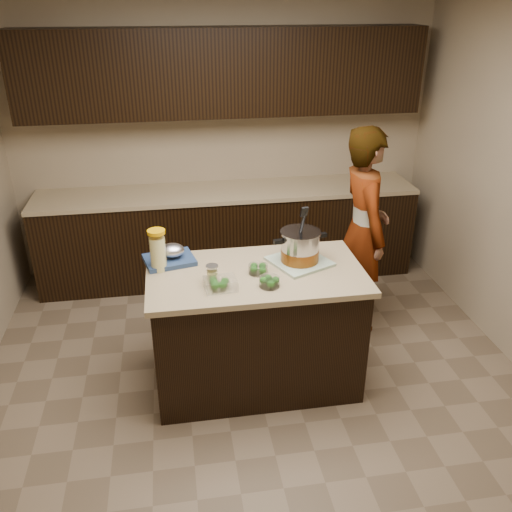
{
  "coord_description": "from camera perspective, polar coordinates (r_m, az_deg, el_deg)",
  "views": [
    {
      "loc": [
        -0.52,
        -3.17,
        2.59
      ],
      "look_at": [
        0.0,
        0.0,
        1.02
      ],
      "focal_mm": 38.0,
      "sensor_mm": 36.0,
      "label": 1
    }
  ],
  "objects": [
    {
      "name": "lemonade_pitcher",
      "position": [
        3.66,
        -10.29,
        0.43
      ],
      "size": [
        0.15,
        0.15,
        0.29
      ],
      "rotation": [
        0.0,
        0.0,
        -0.36
      ],
      "color": "#DED887",
      "rests_on": "island"
    },
    {
      "name": "island",
      "position": [
        3.86,
        0.0,
        -7.59
      ],
      "size": [
        1.46,
        0.81,
        0.9
      ],
      "color": "black",
      "rests_on": "ground"
    },
    {
      "name": "back_cabinets",
      "position": [
        5.21,
        -3.11,
        7.53
      ],
      "size": [
        3.6,
        0.63,
        2.33
      ],
      "color": "black",
      "rests_on": "ground"
    },
    {
      "name": "stock_pot",
      "position": [
        3.72,
        4.66,
        0.82
      ],
      "size": [
        0.39,
        0.32,
        0.39
      ],
      "rotation": [
        0.0,
        0.0,
        0.18
      ],
      "color": "#B7B7BC",
      "rests_on": "dish_towel"
    },
    {
      "name": "person",
      "position": [
        4.45,
        11.2,
        2.56
      ],
      "size": [
        0.41,
        0.63,
        1.71
      ],
      "primitive_type": "imported",
      "rotation": [
        0.0,
        0.0,
        1.56
      ],
      "color": "gray",
      "rests_on": "ground"
    },
    {
      "name": "dish_towel",
      "position": [
        3.76,
        4.6,
        -0.58
      ],
      "size": [
        0.47,
        0.47,
        0.02
      ],
      "primitive_type": "cube",
      "rotation": [
        0.0,
        0.0,
        0.42
      ],
      "color": "#629269",
      "rests_on": "island"
    },
    {
      "name": "mason_jar",
      "position": [
        3.49,
        -4.63,
        -1.96
      ],
      "size": [
        0.09,
        0.09,
        0.13
      ],
      "rotation": [
        0.0,
        0.0,
        0.06
      ],
      "color": "#DED887",
      "rests_on": "island"
    },
    {
      "name": "blue_tray",
      "position": [
        3.79,
        -8.98,
        -0.03
      ],
      "size": [
        0.38,
        0.33,
        0.13
      ],
      "rotation": [
        0.0,
        0.0,
        0.22
      ],
      "color": "navy",
      "rests_on": "island"
    },
    {
      "name": "broccoli_tub_right",
      "position": [
        3.45,
        1.42,
        -2.78
      ],
      "size": [
        0.16,
        0.16,
        0.06
      ],
      "rotation": [
        0.0,
        0.0,
        -0.28
      ],
      "color": "silver",
      "rests_on": "island"
    },
    {
      "name": "ground_plane",
      "position": [
        4.13,
        0.0,
        -12.82
      ],
      "size": [
        4.0,
        4.0,
        0.0
      ],
      "primitive_type": "plane",
      "color": "brown",
      "rests_on": "ground"
    },
    {
      "name": "broccoli_tub_left",
      "position": [
        3.61,
        0.23,
        -1.41
      ],
      "size": [
        0.16,
        0.16,
        0.06
      ],
      "rotation": [
        0.0,
        0.0,
        0.32
      ],
      "color": "silver",
      "rests_on": "island"
    },
    {
      "name": "broccoli_tub_rect",
      "position": [
        3.42,
        -3.77,
        -3.0
      ],
      "size": [
        0.21,
        0.16,
        0.07
      ],
      "rotation": [
        0.0,
        0.0,
        0.1
      ],
      "color": "silver",
      "rests_on": "island"
    },
    {
      "name": "room_shell",
      "position": [
        3.33,
        0.0,
        10.8
      ],
      "size": [
        4.04,
        4.04,
        2.72
      ],
      "color": "tan",
      "rests_on": "ground"
    }
  ]
}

